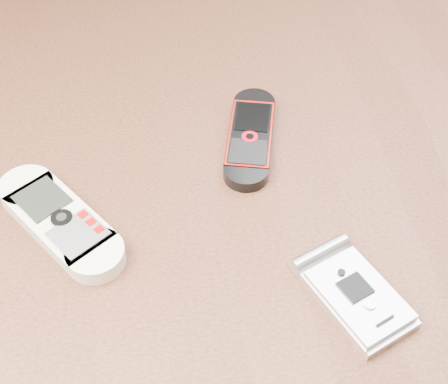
{
  "coord_description": "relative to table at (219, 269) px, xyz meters",
  "views": [
    {
      "loc": [
        -0.05,
        -0.36,
        1.16
      ],
      "look_at": [
        0.01,
        0.0,
        0.76
      ],
      "focal_mm": 50.0,
      "sensor_mm": 36.0,
      "label": 1
    }
  ],
  "objects": [
    {
      "name": "motorola_razr",
      "position": [
        0.09,
        -0.12,
        0.11
      ],
      "size": [
        0.09,
        0.11,
        0.02
      ],
      "primitive_type": "cube",
      "rotation": [
        0.0,
        0.0,
        0.41
      ],
      "color": "silver",
      "rests_on": "table"
    },
    {
      "name": "nokia_black_red",
      "position": [
        0.04,
        0.07,
        0.11
      ],
      "size": [
        0.07,
        0.14,
        0.01
      ],
      "primitive_type": "cube",
      "rotation": [
        0.0,
        0.0,
        -0.25
      ],
      "color": "black",
      "rests_on": "table"
    },
    {
      "name": "table",
      "position": [
        0.0,
        0.0,
        0.0
      ],
      "size": [
        1.2,
        0.8,
        0.75
      ],
      "color": "black",
      "rests_on": "ground"
    },
    {
      "name": "nokia_white",
      "position": [
        -0.14,
        -0.01,
        0.11
      ],
      "size": [
        0.13,
        0.15,
        0.02
      ],
      "primitive_type": "cube",
      "rotation": [
        0.0,
        0.0,
        0.64
      ],
      "color": "white",
      "rests_on": "table"
    }
  ]
}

